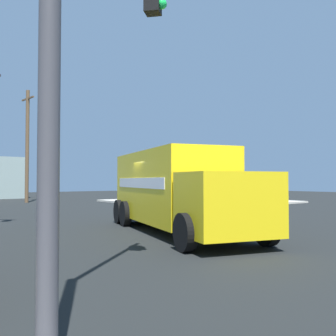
# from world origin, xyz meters

# --- Properties ---
(ground_plane) EXTENTS (100.00, 100.00, 0.00)m
(ground_plane) POSITION_xyz_m (0.00, 0.00, 0.00)
(ground_plane) COLOR black
(sidewalk_corner_far) EXTENTS (12.71, 12.71, 0.14)m
(sidewalk_corner_far) POSITION_xyz_m (13.35, 13.35, 0.07)
(sidewalk_corner_far) COLOR #B2ADA0
(sidewalk_corner_far) RESTS_ON ground
(delivery_truck) EXTENTS (4.93, 8.91, 2.88)m
(delivery_truck) POSITION_xyz_m (-0.07, -0.31, 1.51)
(delivery_truck) COLOR yellow
(delivery_truck) RESTS_ON ground
(pickup_silver) EXTENTS (2.65, 5.37, 1.38)m
(pickup_silver) POSITION_xyz_m (7.91, 4.63, 0.73)
(pickup_silver) COLOR #B7BABF
(pickup_silver) RESTS_ON ground
(palm_tree_far) EXTENTS (3.13, 3.46, 4.92)m
(palm_tree_far) POSITION_xyz_m (14.65, 16.04, 3.62)
(palm_tree_far) COLOR #7A6647
(palm_tree_far) RESTS_ON sidewalk_corner_far
(utility_pole) EXTENTS (0.36, 2.20, 9.41)m
(utility_pole) POSITION_xyz_m (1.46, 21.49, 4.85)
(utility_pole) COLOR brown
(utility_pole) RESTS_ON ground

